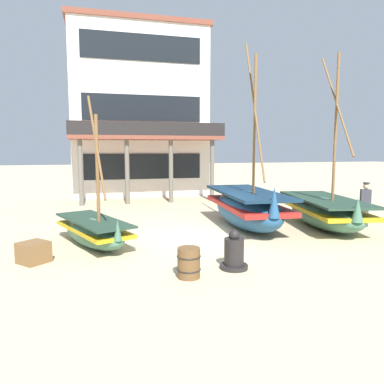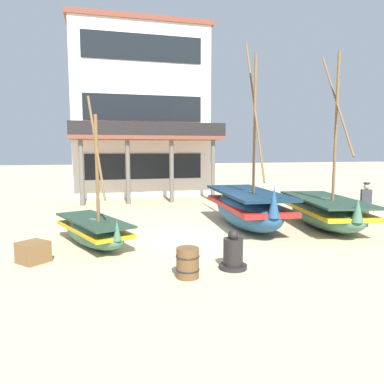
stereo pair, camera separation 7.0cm
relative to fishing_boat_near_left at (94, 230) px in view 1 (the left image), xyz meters
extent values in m
plane|color=#CCB78E|center=(3.43, 0.29, -0.47)|extent=(120.00, 120.00, 0.00)
ellipsoid|color=#427056|center=(-0.01, 0.02, -0.06)|extent=(2.41, 3.71, 0.82)
cube|color=gold|center=(-0.01, 0.02, 0.04)|extent=(2.37, 3.58, 0.10)
cube|color=#243D2F|center=(-0.01, 0.02, 0.32)|extent=(2.42, 3.66, 0.06)
cone|color=#427056|center=(0.63, -1.55, 0.31)|extent=(0.30, 0.30, 0.57)
cylinder|color=brown|center=(0.16, -0.39, 1.78)|extent=(0.10, 0.10, 3.34)
cylinder|color=brown|center=(0.16, -0.39, 2.52)|extent=(0.48, 1.05, 3.00)
cube|color=brown|center=(-0.11, 0.26, 0.23)|extent=(1.09, 0.57, 0.06)
ellipsoid|color=#23517A|center=(5.54, 1.22, 0.22)|extent=(2.18, 5.23, 1.38)
cube|color=red|center=(5.54, 1.22, 0.39)|extent=(2.18, 5.02, 0.17)
cube|color=#132C43|center=(5.54, 1.22, 0.86)|extent=(2.23, 5.13, 0.10)
cone|color=#23517A|center=(5.38, -1.23, 0.84)|extent=(0.39, 0.39, 0.97)
cylinder|color=brown|center=(5.50, 0.58, 3.09)|extent=(0.10, 0.10, 5.20)
cylinder|color=brown|center=(5.50, 0.58, 3.82)|extent=(0.21, 2.11, 4.91)
cube|color=brown|center=(5.57, 1.61, 0.70)|extent=(1.76, 0.27, 0.06)
ellipsoid|color=#427056|center=(8.39, 0.52, 0.08)|extent=(2.69, 5.08, 1.11)
cube|color=gold|center=(8.39, 0.52, 0.22)|extent=(2.68, 4.90, 0.13)
cube|color=#243D2F|center=(8.39, 0.52, 0.60)|extent=(2.73, 5.00, 0.08)
cone|color=#427056|center=(7.97, -1.76, 0.58)|extent=(0.43, 0.43, 0.78)
cylinder|color=brown|center=(8.28, -0.07, 3.03)|extent=(0.10, 0.10, 5.45)
cylinder|color=brown|center=(8.28, -0.07, 4.03)|extent=(0.55, 2.67, 3.67)
cube|color=brown|center=(8.45, 0.88, 0.47)|extent=(1.76, 0.47, 0.06)
cylinder|color=#33333D|center=(9.95, 0.25, -0.03)|extent=(0.26, 0.26, 0.88)
cube|color=#383842|center=(9.95, 0.25, 0.68)|extent=(0.42, 0.35, 0.54)
sphere|color=beige|center=(9.95, 0.25, 1.07)|extent=(0.22, 0.22, 0.22)
cylinder|color=#2D2823|center=(9.95, 0.25, 1.19)|extent=(0.24, 0.24, 0.05)
cylinder|color=black|center=(3.34, -3.11, -0.42)|extent=(0.70, 0.70, 0.10)
cylinder|color=black|center=(3.34, -3.11, -0.04)|extent=(0.49, 0.49, 0.66)
sphere|color=black|center=(3.34, -3.11, 0.37)|extent=(0.27, 0.27, 0.27)
cylinder|color=brown|center=(2.11, -3.45, -0.12)|extent=(0.52, 0.52, 0.70)
torus|color=black|center=(2.11, -3.45, 0.03)|extent=(0.56, 0.56, 0.03)
torus|color=black|center=(2.11, -3.45, -0.27)|extent=(0.56, 0.56, 0.03)
cube|color=brown|center=(-1.51, -1.35, -0.20)|extent=(0.93, 0.93, 0.55)
cube|color=white|center=(2.92, 13.67, 4.70)|extent=(8.30, 5.95, 10.33)
cube|color=brown|center=(2.92, 13.67, 10.01)|extent=(8.63, 6.19, 0.30)
cube|color=black|center=(2.92, 10.67, 1.42)|extent=(6.97, 0.06, 1.52)
cube|color=black|center=(2.92, 10.67, 4.87)|extent=(6.97, 0.06, 1.52)
cube|color=black|center=(2.92, 10.67, 8.31)|extent=(6.97, 0.06, 1.52)
cube|color=brown|center=(2.92, 9.32, 3.07)|extent=(8.30, 2.77, 0.20)
cylinder|color=#666056|center=(-0.64, 8.34, 1.25)|extent=(0.24, 0.24, 3.44)
cylinder|color=#666056|center=(1.73, 8.34, 1.25)|extent=(0.24, 0.24, 3.44)
cylinder|color=#666056|center=(4.10, 8.34, 1.25)|extent=(0.24, 0.24, 3.44)
cylinder|color=#666056|center=(6.47, 8.34, 1.25)|extent=(0.24, 0.24, 3.44)
cube|color=black|center=(2.92, 7.98, 3.52)|extent=(8.30, 0.08, 0.70)
camera|label=1|loc=(0.11, -11.31, 2.47)|focal=34.22mm
camera|label=2|loc=(0.18, -11.33, 2.47)|focal=34.22mm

